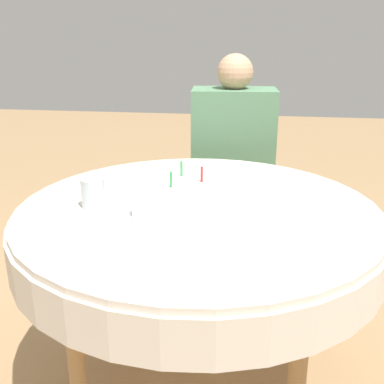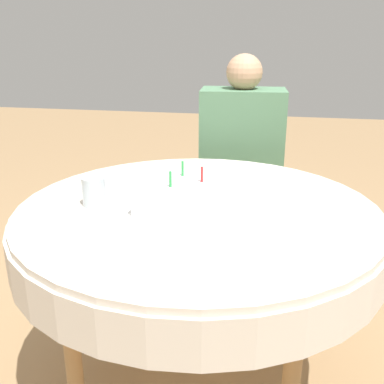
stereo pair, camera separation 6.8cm
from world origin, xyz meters
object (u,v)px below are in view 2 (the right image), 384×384
object	(u,v)px
birthday_cake	(186,193)
drinking_glass	(94,191)
person	(241,151)
chair	(240,184)

from	to	relation	value
birthday_cake	drinking_glass	world-z (taller)	birthday_cake
person	drinking_glass	bearing A→B (deg)	-117.16
chair	person	xyz separation A→B (m)	(0.01, -0.10, 0.21)
chair	drinking_glass	distance (m)	1.13
person	birthday_cake	distance (m)	0.87
chair	person	world-z (taller)	person
chair	drinking_glass	world-z (taller)	chair
birthday_cake	chair	bearing A→B (deg)	84.41
chair	birthday_cake	size ratio (longest dim) A/B	3.20
birthday_cake	drinking_glass	bearing A→B (deg)	-167.20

